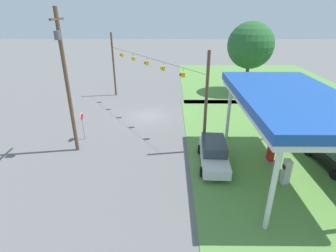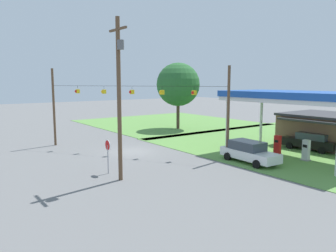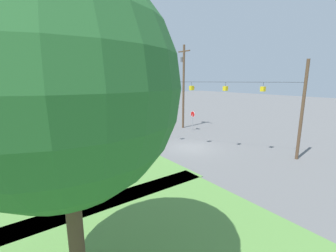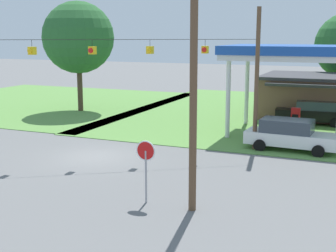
# 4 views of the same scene
# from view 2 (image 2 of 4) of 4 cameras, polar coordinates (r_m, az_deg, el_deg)

# --- Properties ---
(ground_plane) EXTENTS (160.00, 160.00, 0.00)m
(ground_plane) POSITION_cam_2_polar(r_m,az_deg,el_deg) (31.69, -6.13, -4.41)
(ground_plane) COLOR slate
(grass_verge_opposite_corner) EXTENTS (24.00, 24.00, 0.04)m
(grass_verge_opposite_corner) POSITION_cam_2_polar(r_m,az_deg,el_deg) (53.58, 0.04, 0.64)
(grass_verge_opposite_corner) COLOR #5B8E42
(grass_verge_opposite_corner) RESTS_ON ground
(gas_station_canopy) EXTENTS (11.94, 6.45, 5.82)m
(gas_station_canopy) POSITION_cam_2_polar(r_m,az_deg,el_deg) (30.18, 21.06, 4.68)
(gas_station_canopy) COLOR silver
(gas_station_canopy) RESTS_ON ground
(fuel_pump_near) EXTENTS (0.71, 0.56, 1.80)m
(fuel_pump_near) POSITION_cam_2_polar(r_m,az_deg,el_deg) (31.47, 18.52, -3.27)
(fuel_pump_near) COLOR gray
(fuel_pump_near) RESTS_ON ground
(fuel_pump_far) EXTENTS (0.71, 0.56, 1.80)m
(fuel_pump_far) POSITION_cam_2_polar(r_m,az_deg,el_deg) (29.98, 22.90, -4.01)
(fuel_pump_far) COLOR gray
(fuel_pump_far) RESTS_ON ground
(car_at_pumps_front) EXTENTS (5.24, 2.32, 1.79)m
(car_at_pumps_front) POSITION_cam_2_polar(r_m,az_deg,el_deg) (27.87, 13.89, -4.35)
(car_at_pumps_front) COLOR white
(car_at_pumps_front) RESTS_ON ground
(car_at_pumps_rear) EXTENTS (5.29, 2.45, 1.74)m
(car_at_pumps_rear) POSITION_cam_2_polar(r_m,az_deg,el_deg) (34.73, 23.61, -2.43)
(car_at_pumps_rear) COLOR black
(car_at_pumps_rear) RESTS_ON ground
(stop_sign_roadside) EXTENTS (0.80, 0.08, 2.50)m
(stop_sign_roadside) POSITION_cam_2_polar(r_m,az_deg,el_deg) (24.08, -10.45, -3.97)
(stop_sign_roadside) COLOR #99999E
(stop_sign_roadside) RESTS_ON ground
(utility_pole_main) EXTENTS (2.20, 0.44, 10.78)m
(utility_pole_main) POSITION_cam_2_polar(r_m,az_deg,el_deg) (21.84, -8.49, 5.96)
(utility_pole_main) COLOR brown
(utility_pole_main) RESTS_ON ground
(signal_span_gantry) EXTENTS (15.32, 10.24, 8.00)m
(signal_span_gantry) POSITION_cam_2_polar(r_m,az_deg,el_deg) (31.06, -6.27, 3.62)
(signal_span_gantry) COLOR brown
(signal_span_gantry) RESTS_ON ground
(tree_west_verge) EXTENTS (6.02, 6.02, 9.27)m
(tree_west_verge) POSITION_cam_2_polar(r_m,az_deg,el_deg) (45.91, 1.78, 7.23)
(tree_west_verge) COLOR #4C3828
(tree_west_verge) RESTS_ON ground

